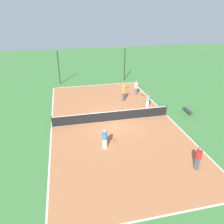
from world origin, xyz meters
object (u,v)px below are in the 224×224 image
object	(u,v)px
player_center_orange	(124,92)
player_baseline_gray	(148,99)
player_near_blue	(105,138)
tennis_ball_midcourt	(116,92)
player_coach_red	(199,157)
fence_post_back_left	(59,68)
tennis_ball_left_sideline	(63,197)
tennis_ball_right_alley	(57,169)
fence_post_back_right	(125,64)
player_far_white	(136,87)
bench	(188,110)
tennis_net	(112,116)

from	to	relation	value
player_center_orange	player_baseline_gray	bearing A→B (deg)	-87.08
player_near_blue	tennis_ball_midcourt	bearing A→B (deg)	138.26
player_coach_red	fence_post_back_left	xyz separation A→B (m)	(-8.24, 19.48, 1.23)
tennis_ball_left_sideline	tennis_ball_midcourt	world-z (taller)	same
tennis_ball_right_alley	fence_post_back_right	bearing A→B (deg)	62.23
tennis_ball_left_sideline	tennis_ball_midcourt	xyz separation A→B (m)	(6.67, 15.33, 0.00)
tennis_ball_right_alley	tennis_ball_left_sideline	xyz separation A→B (m)	(0.31, -2.37, 0.00)
tennis_ball_midcourt	tennis_ball_right_alley	bearing A→B (deg)	-118.31
player_coach_red	player_far_white	world-z (taller)	player_far_white
player_baseline_gray	fence_post_back_right	xyz separation A→B (m)	(0.38, 10.10, 1.13)
player_coach_red	player_baseline_gray	bearing A→B (deg)	166.29
player_center_orange	tennis_ball_left_sideline	size ratio (longest dim) A/B	26.53
player_far_white	fence_post_back_left	size ratio (longest dim) A/B	0.39
player_near_blue	fence_post_back_right	xyz separation A→B (m)	(5.90, 15.98, 1.29)
bench	tennis_ball_left_sideline	size ratio (longest dim) A/B	20.59
player_near_blue	fence_post_back_left	bearing A→B (deg)	166.59
player_far_white	player_coach_red	bearing A→B (deg)	14.69
player_coach_red	tennis_ball_midcourt	xyz separation A→B (m)	(-1.64, 14.80, -0.90)
player_near_blue	tennis_ball_right_alley	distance (m)	3.88
tennis_ball_right_alley	tennis_net	bearing A→B (deg)	49.76
tennis_ball_midcourt	bench	bearing A→B (deg)	-54.80
tennis_ball_left_sideline	tennis_ball_midcourt	bearing A→B (deg)	66.50
fence_post_back_right	bench	bearing A→B (deg)	-76.39
tennis_ball_right_alley	tennis_ball_midcourt	world-z (taller)	same
bench	player_coach_red	xyz separation A→B (m)	(-3.61, -7.35, 0.58)
tennis_ball_right_alley	tennis_ball_left_sideline	world-z (taller)	same
bench	tennis_ball_midcourt	world-z (taller)	bench
tennis_net	player_coach_red	size ratio (longest dim) A/B	6.41
player_coach_red	tennis_ball_midcourt	distance (m)	14.91
tennis_ball_left_sideline	fence_post_back_left	size ratio (longest dim) A/B	0.02
bench	player_baseline_gray	bearing A→B (deg)	58.50
player_far_white	tennis_ball_right_alley	world-z (taller)	player_far_white
player_baseline_gray	player_far_white	distance (m)	3.88
player_baseline_gray	player_near_blue	bearing A→B (deg)	86.31
player_coach_red	player_near_blue	world-z (taller)	player_coach_red
player_baseline_gray	tennis_net	bearing A→B (deg)	63.75
player_near_blue	player_coach_red	bearing A→B (deg)	32.02
player_baseline_gray	fence_post_back_right	world-z (taller)	fence_post_back_right
player_far_white	player_near_blue	bearing A→B (deg)	-13.55
tennis_net	player_center_orange	distance (m)	4.95
tennis_net	player_coach_red	distance (m)	8.46
bench	player_near_blue	world-z (taller)	player_near_blue
fence_post_back_left	tennis_ball_right_alley	bearing A→B (deg)	-91.22
tennis_net	fence_post_back_left	bearing A→B (deg)	110.49
tennis_net	fence_post_back_right	world-z (taller)	fence_post_back_right
tennis_net	fence_post_back_left	world-z (taller)	fence_post_back_left
player_near_blue	tennis_ball_left_sideline	world-z (taller)	player_near_blue
fence_post_back_right	fence_post_back_left	bearing A→B (deg)	180.00
fence_post_back_right	tennis_ball_midcourt	bearing A→B (deg)	-116.25
tennis_net	bench	xyz separation A→B (m)	(7.39, -0.20, -0.15)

